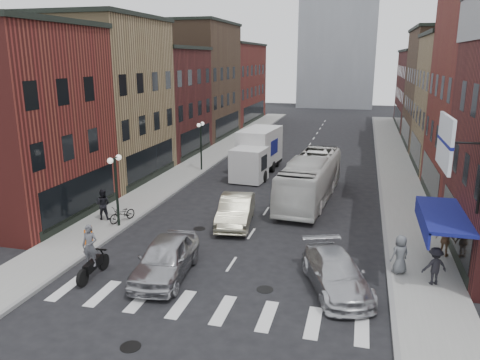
# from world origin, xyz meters

# --- Properties ---
(ground) EXTENTS (160.00, 160.00, 0.00)m
(ground) POSITION_xyz_m (0.00, 0.00, 0.00)
(ground) COLOR black
(ground) RESTS_ON ground
(sidewalk_left) EXTENTS (3.00, 74.00, 0.15)m
(sidewalk_left) POSITION_xyz_m (-8.50, 22.00, 0.07)
(sidewalk_left) COLOR gray
(sidewalk_left) RESTS_ON ground
(sidewalk_right) EXTENTS (3.00, 74.00, 0.15)m
(sidewalk_right) POSITION_xyz_m (8.50, 22.00, 0.07)
(sidewalk_right) COLOR gray
(sidewalk_right) RESTS_ON ground
(curb_left) EXTENTS (0.20, 74.00, 0.16)m
(curb_left) POSITION_xyz_m (-7.00, 22.00, 0.00)
(curb_left) COLOR gray
(curb_left) RESTS_ON ground
(curb_right) EXTENTS (0.20, 74.00, 0.16)m
(curb_right) POSITION_xyz_m (7.00, 22.00, 0.00)
(curb_right) COLOR gray
(curb_right) RESTS_ON ground
(crosswalk_stripes) EXTENTS (12.00, 2.20, 0.01)m
(crosswalk_stripes) POSITION_xyz_m (0.00, -3.00, 0.00)
(crosswalk_stripes) COLOR silver
(crosswalk_stripes) RESTS_ON ground
(bldg_left_mid_a) EXTENTS (10.30, 10.20, 12.30)m
(bldg_left_mid_a) POSITION_xyz_m (-14.99, 14.00, 6.15)
(bldg_left_mid_a) COLOR olive
(bldg_left_mid_a) RESTS_ON ground
(bldg_left_mid_b) EXTENTS (10.30, 10.20, 10.30)m
(bldg_left_mid_b) POSITION_xyz_m (-14.99, 24.00, 5.15)
(bldg_left_mid_b) COLOR #461919
(bldg_left_mid_b) RESTS_ON ground
(bldg_left_far_a) EXTENTS (10.30, 12.20, 13.30)m
(bldg_left_far_a) POSITION_xyz_m (-14.99, 35.00, 6.65)
(bldg_left_far_a) COLOR #4E3627
(bldg_left_far_a) RESTS_ON ground
(bldg_left_far_b) EXTENTS (10.30, 16.20, 11.30)m
(bldg_left_far_b) POSITION_xyz_m (-14.99, 49.00, 5.65)
(bldg_left_far_b) COLOR maroon
(bldg_left_far_b) RESTS_ON ground
(bldg_right_far_a) EXTENTS (10.30, 12.20, 12.30)m
(bldg_right_far_a) POSITION_xyz_m (14.99, 35.00, 6.15)
(bldg_right_far_a) COLOR #4E3627
(bldg_right_far_a) RESTS_ON ground
(bldg_right_far_b) EXTENTS (10.30, 16.20, 10.30)m
(bldg_right_far_b) POSITION_xyz_m (14.99, 49.00, 5.15)
(bldg_right_far_b) COLOR #461919
(bldg_right_far_b) RESTS_ON ground
(awning_blue) EXTENTS (1.80, 5.00, 0.78)m
(awning_blue) POSITION_xyz_m (8.93, 2.50, 2.63)
(awning_blue) COLOR navy
(awning_blue) RESTS_ON ground
(billboard_sign) EXTENTS (1.52, 3.00, 3.70)m
(billboard_sign) POSITION_xyz_m (8.59, 0.50, 6.13)
(billboard_sign) COLOR black
(billboard_sign) RESTS_ON ground
(streetlamp_near) EXTENTS (0.32, 1.22, 4.11)m
(streetlamp_near) POSITION_xyz_m (-7.40, 4.00, 2.91)
(streetlamp_near) COLOR black
(streetlamp_near) RESTS_ON ground
(streetlamp_far) EXTENTS (0.32, 1.22, 4.11)m
(streetlamp_far) POSITION_xyz_m (-7.40, 18.00, 2.91)
(streetlamp_far) COLOR black
(streetlamp_far) RESTS_ON ground
(bike_rack) EXTENTS (0.08, 0.68, 0.80)m
(bike_rack) POSITION_xyz_m (-7.60, 1.30, 0.55)
(bike_rack) COLOR #D8590C
(bike_rack) RESTS_ON sidewalk_left
(box_truck) EXTENTS (3.00, 8.37, 3.56)m
(box_truck) POSITION_xyz_m (-2.72, 18.36, 1.76)
(box_truck) COLOR silver
(box_truck) RESTS_ON ground
(motorcycle_rider) EXTENTS (0.70, 2.40, 2.44)m
(motorcycle_rider) POSITION_xyz_m (-5.43, -1.87, 1.14)
(motorcycle_rider) COLOR black
(motorcycle_rider) RESTS_ON ground
(transit_bus) EXTENTS (3.35, 10.89, 2.99)m
(transit_bus) POSITION_xyz_m (2.36, 11.97, 1.49)
(transit_bus) COLOR silver
(transit_bus) RESTS_ON ground
(sedan_left_near) EXTENTS (2.47, 5.21, 1.72)m
(sedan_left_near) POSITION_xyz_m (-2.42, -0.90, 0.86)
(sedan_left_near) COLOR #ADADB2
(sedan_left_near) RESTS_ON ground
(sedan_left_far) EXTENTS (2.42, 5.22, 1.66)m
(sedan_left_far) POSITION_xyz_m (-1.21, 6.24, 0.83)
(sedan_left_far) COLOR #BFBA9B
(sedan_left_far) RESTS_ON ground
(curb_car) EXTENTS (3.68, 5.47, 1.47)m
(curb_car) POSITION_xyz_m (4.80, -0.25, 0.74)
(curb_car) COLOR #B8B9BE
(curb_car) RESTS_ON ground
(parked_bicycle) EXTENTS (1.23, 1.88, 0.93)m
(parked_bicycle) POSITION_xyz_m (-7.50, 4.63, 0.62)
(parked_bicycle) COLOR black
(parked_bicycle) RESTS_ON sidewalk_left
(ped_left_solo) EXTENTS (0.94, 0.63, 1.80)m
(ped_left_solo) POSITION_xyz_m (-8.77, 4.74, 1.05)
(ped_left_solo) COLOR black
(ped_left_solo) RESTS_ON sidewalk_left
(ped_right_a) EXTENTS (1.16, 0.86, 1.61)m
(ped_right_a) POSITION_xyz_m (8.71, 0.99, 0.96)
(ped_right_a) COLOR black
(ped_right_a) RESTS_ON sidewalk_right
(ped_right_b) EXTENTS (1.04, 0.88, 1.59)m
(ped_right_b) POSITION_xyz_m (9.60, 4.15, 0.94)
(ped_right_b) COLOR #886345
(ped_right_b) RESTS_ON sidewalk_right
(ped_right_c) EXTENTS (1.01, 0.94, 1.73)m
(ped_right_c) POSITION_xyz_m (7.40, 1.70, 1.02)
(ped_right_c) COLOR slate
(ped_right_c) RESTS_ON sidewalk_right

